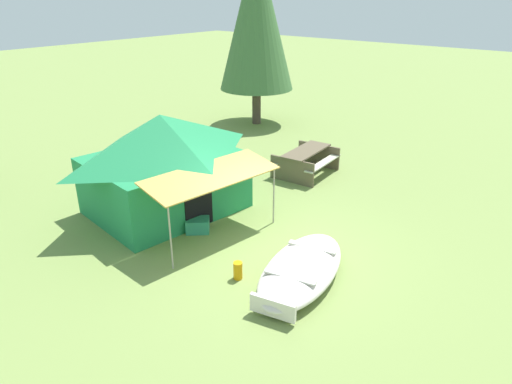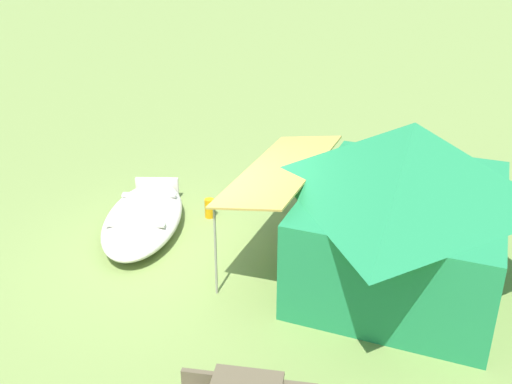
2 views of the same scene
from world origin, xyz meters
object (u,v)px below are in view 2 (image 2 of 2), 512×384
object	(u,v)px
canvas_cabin_tent	(405,201)
cooler_box	(308,245)
fuel_can	(210,208)
beached_rowboat	(144,217)

from	to	relation	value
canvas_cabin_tent	cooler_box	distance (m)	1.84
canvas_cabin_tent	fuel_can	size ratio (longest dim) A/B	12.09
beached_rowboat	fuel_can	size ratio (longest dim) A/B	8.68
beached_rowboat	canvas_cabin_tent	bearing A→B (deg)	84.48
fuel_can	beached_rowboat	bearing A→B (deg)	-52.43
canvas_cabin_tent	fuel_can	distance (m)	3.74
canvas_cabin_tent	cooler_box	world-z (taller)	canvas_cabin_tent
beached_rowboat	canvas_cabin_tent	world-z (taller)	canvas_cabin_tent
beached_rowboat	fuel_can	distance (m)	1.21
cooler_box	fuel_can	bearing A→B (deg)	-112.95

